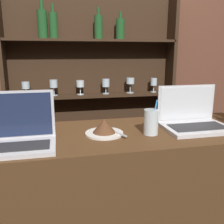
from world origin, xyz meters
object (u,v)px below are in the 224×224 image
laptop_far (193,119)px  water_glass (151,122)px  cake_plate (104,128)px  laptop_near (18,135)px

laptop_far → water_glass: bearing=-167.3°
laptop_far → water_glass: (-0.26, -0.06, 0.02)m
laptop_far → cake_plate: 0.48m
laptop_near → cake_plate: bearing=12.5°
laptop_far → water_glass: 0.27m
water_glass → laptop_near: bearing=-176.2°
laptop_near → laptop_far: size_ratio=0.92×
laptop_near → cake_plate: size_ratio=1.66×
laptop_near → water_glass: size_ratio=1.81×
cake_plate → laptop_near: bearing=-167.5°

